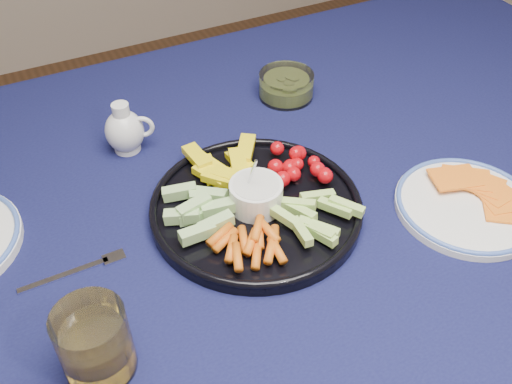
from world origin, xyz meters
name	(u,v)px	position (x,y,z in m)	size (l,w,h in m)	color
dining_table	(293,221)	(0.00, 0.00, 0.66)	(1.67, 1.07, 0.75)	#472F17
crudite_platter	(255,204)	(-0.09, -0.03, 0.76)	(0.33, 0.33, 0.10)	black
creamer_pitcher	(125,130)	(-0.22, 0.21, 0.79)	(0.08, 0.07, 0.09)	silver
pickle_bowl	(286,86)	(0.11, 0.24, 0.77)	(0.11, 0.11, 0.05)	white
cheese_plate	(467,204)	(0.21, -0.17, 0.76)	(0.22, 0.22, 0.03)	white
juice_tumbler	(96,346)	(-0.38, -0.19, 0.79)	(0.08, 0.08, 0.10)	white
fork_left	(82,269)	(-0.36, -0.02, 0.75)	(0.15, 0.02, 0.00)	silver
fork_right	(459,201)	(0.21, -0.16, 0.75)	(0.15, 0.07, 0.00)	silver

